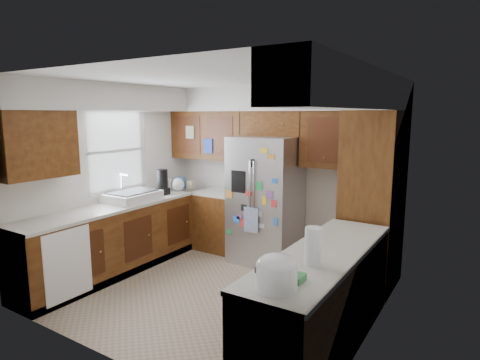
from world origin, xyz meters
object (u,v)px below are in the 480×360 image
object	(u,v)px
fridge	(266,200)
paper_towel	(313,246)
rice_cooker	(277,272)
pantry	(373,201)

from	to	relation	value
fridge	paper_towel	world-z (taller)	fridge
rice_cooker	fridge	bearing A→B (deg)	120.13
rice_cooker	paper_towel	size ratio (longest dim) A/B	0.97
pantry	fridge	world-z (taller)	pantry
pantry	paper_towel	xyz separation A→B (m)	(0.03, -1.96, -0.00)
rice_cooker	paper_towel	bearing A→B (deg)	86.98
paper_towel	pantry	bearing A→B (deg)	90.87
fridge	rice_cooker	world-z (taller)	fridge
pantry	fridge	size ratio (longest dim) A/B	1.19
fridge	pantry	bearing A→B (deg)	-2.06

